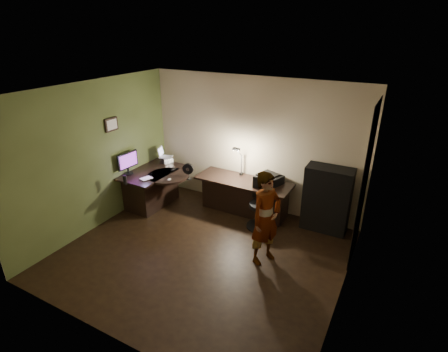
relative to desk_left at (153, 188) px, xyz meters
The scene contains 27 objects.
floor 2.13m from the desk_left, 28.87° to the right, with size 4.50×4.00×0.01m, color black.
ceiling 3.12m from the desk_left, 28.87° to the right, with size 4.50×4.00×0.01m, color silver.
wall_back 2.30m from the desk_left, 28.56° to the left, with size 4.50×0.01×2.70m, color tan.
wall_front 3.66m from the desk_left, 58.74° to the right, with size 4.50×0.01×2.70m, color tan.
wall_left 1.46m from the desk_left, 112.84° to the right, with size 0.01×4.00×2.70m, color tan.
wall_right 4.32m from the desk_left, 13.87° to the right, with size 0.01×4.00×2.70m, color tan.
green_wall_overlay 1.45m from the desk_left, 112.11° to the right, with size 0.00×4.00×2.70m, color #51612E.
arched_doorway 4.17m from the desk_left, ahead, with size 0.01×0.90×2.60m, color black.
french_door 4.40m from the desk_left, 20.98° to the right, with size 0.02×0.92×2.10m, color white.
framed_picture 1.61m from the desk_left, 124.90° to the right, with size 0.04×0.30×0.25m, color black.
desk_left is the anchor object (origin of this frame).
desk_right 1.92m from the desk_left, 17.91° to the left, with size 1.93×0.67×0.72m, color black.
cabinet 3.53m from the desk_left, 12.66° to the left, with size 0.83×0.41×1.24m, color black.
laptop_stand 0.72m from the desk_left, 94.40° to the left, with size 0.26×0.21×0.11m, color silver.
laptop 0.83m from the desk_left, 94.40° to the left, with size 0.29×0.27×0.20m, color silver.
monitor 0.73m from the desk_left, 133.11° to the right, with size 0.10×0.50×0.33m, color black.
mouse 0.77m from the desk_left, 19.26° to the right, with size 0.06×0.09×0.03m, color silver.
phone 0.61m from the desk_left, 37.20° to the left, with size 0.07×0.13×0.01m, color black.
pen 0.46m from the desk_left, 60.67° to the right, with size 0.01×0.15×0.01m, color black.
speaker 0.90m from the desk_left, 91.08° to the right, with size 0.07×0.07×0.18m, color black.
notepad 0.57m from the desk_left, 65.77° to the right, with size 0.16×0.22×0.01m, color silver.
desk_fan 0.97m from the desk_left, 10.41° to the left, with size 0.22×0.12×0.34m, color black.
headphones 2.58m from the desk_left, ahead, with size 0.17×0.07×0.08m, color #0F4A90.
printer 2.47m from the desk_left, 17.63° to the left, with size 0.45×0.35×0.20m, color black.
desk_lamp 1.97m from the desk_left, 26.31° to the left, with size 0.17×0.33×0.72m, color black.
office_chair 2.37m from the desk_left, ahead, with size 0.53×0.53×0.95m, color black.
person 2.91m from the desk_left, 13.21° to the right, with size 0.56×0.37×1.55m, color #D8A88C.
Camera 1 is at (2.65, -4.13, 3.57)m, focal length 28.00 mm.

